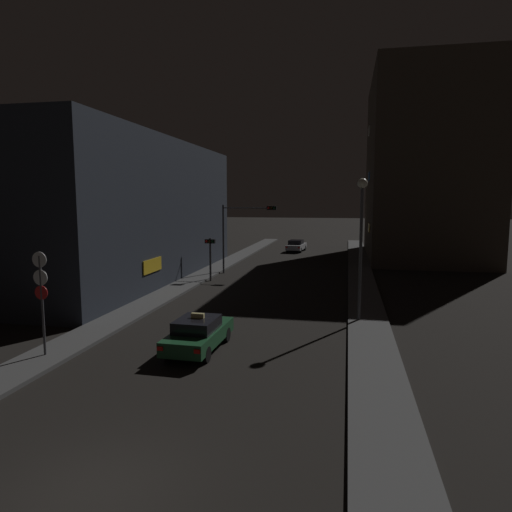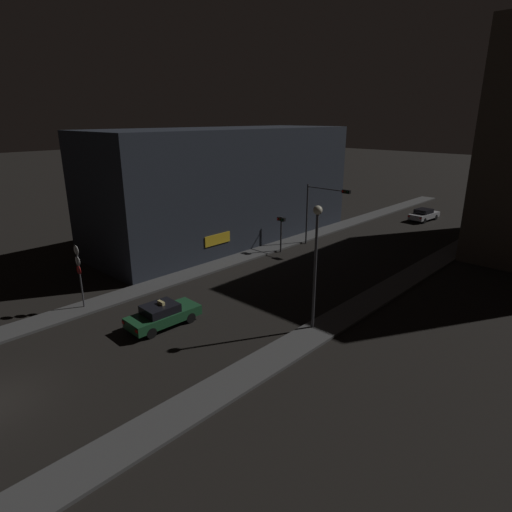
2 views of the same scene
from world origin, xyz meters
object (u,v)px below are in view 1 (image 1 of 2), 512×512
far_car (296,246)px  street_lamp_near_block (361,224)px  traffic_light_left_kerb (210,250)px  sign_pole_left (41,292)px  taxi (198,333)px  traffic_light_overhead (242,225)px

far_car → street_lamp_near_block: (6.82, -31.84, 4.39)m
traffic_light_left_kerb → sign_pole_left: 18.30m
taxi → traffic_light_left_kerb: 16.73m
street_lamp_near_block → traffic_light_left_kerb: bearing=137.5°
far_car → traffic_light_left_kerb: 22.10m
street_lamp_near_block → traffic_light_overhead: bearing=123.9°
sign_pole_left → street_lamp_near_block: size_ratio=0.57×
far_car → sign_pole_left: sign_pole_left is taller
taxi → far_car: taxi is taller
traffic_light_left_kerb → street_lamp_near_block: street_lamp_near_block is taller
sign_pole_left → far_car: bearing=81.9°
far_car → sign_pole_left: (-5.70, -39.85, 1.98)m
traffic_light_left_kerb → street_lamp_near_block: bearing=-42.5°
traffic_light_overhead → sign_pole_left: size_ratio=1.41×
traffic_light_left_kerb → sign_pole_left: bearing=-94.2°
traffic_light_left_kerb → traffic_light_overhead: bearing=66.1°
traffic_light_overhead → sign_pole_left: traffic_light_overhead is taller
taxi → sign_pole_left: (-5.75, -2.20, 1.98)m
traffic_light_left_kerb → taxi: bearing=-74.6°
sign_pole_left → traffic_light_left_kerb: bearing=85.8°
taxi → traffic_light_overhead: size_ratio=0.76×
traffic_light_overhead → street_lamp_near_block: 17.01m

